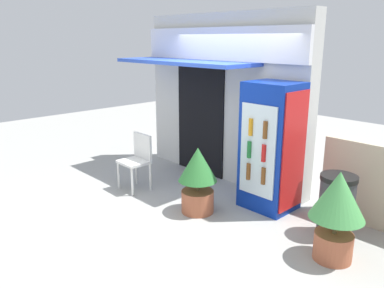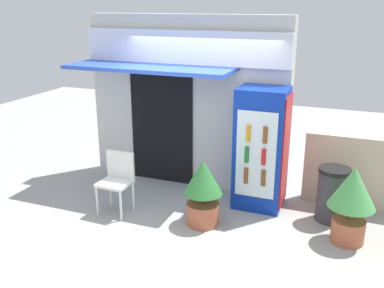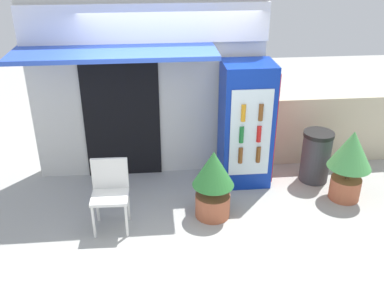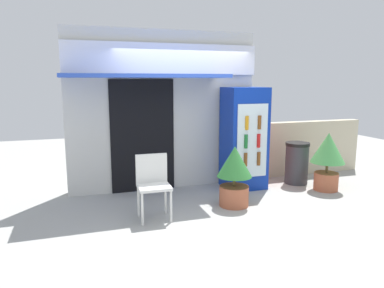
% 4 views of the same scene
% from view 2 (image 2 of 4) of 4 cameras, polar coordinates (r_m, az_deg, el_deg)
% --- Properties ---
extents(ground, '(16.00, 16.00, 0.00)m').
position_cam_2_polar(ground, '(6.45, -2.44, -9.76)').
color(ground, '#A3A39E').
extents(storefront_building, '(3.48, 1.14, 2.85)m').
position_cam_2_polar(storefront_building, '(7.28, -0.93, 6.01)').
color(storefront_building, silver).
rests_on(storefront_building, ground).
extents(drink_cooler, '(0.75, 0.69, 1.85)m').
position_cam_2_polar(drink_cooler, '(6.57, 9.12, -0.62)').
color(drink_cooler, '#0C2D9E').
rests_on(drink_cooler, ground).
extents(plastic_chair, '(0.47, 0.42, 0.92)m').
position_cam_2_polar(plastic_chair, '(6.53, -9.82, -4.33)').
color(plastic_chair, silver).
rests_on(plastic_chair, ground).
extents(potted_plant_near_shop, '(0.55, 0.55, 0.96)m').
position_cam_2_polar(potted_plant_near_shop, '(6.07, 1.46, -5.94)').
color(potted_plant_near_shop, '#AD5B3D').
rests_on(potted_plant_near_shop, ground).
extents(potted_plant_curbside, '(0.60, 0.60, 1.05)m').
position_cam_2_polar(potted_plant_curbside, '(5.95, 20.35, -6.64)').
color(potted_plant_curbside, '#AD5B3D').
rests_on(potted_plant_curbside, ground).
extents(trash_bin, '(0.45, 0.45, 0.80)m').
position_cam_2_polar(trash_bin, '(6.55, 18.02, -6.32)').
color(trash_bin, '#38383D').
rests_on(trash_bin, ground).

